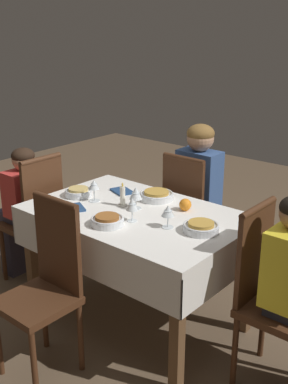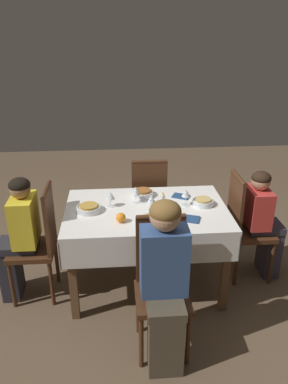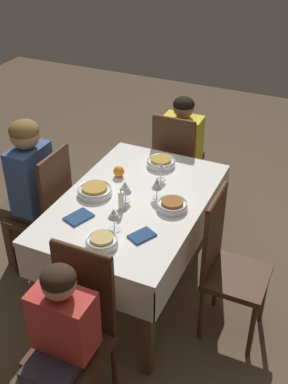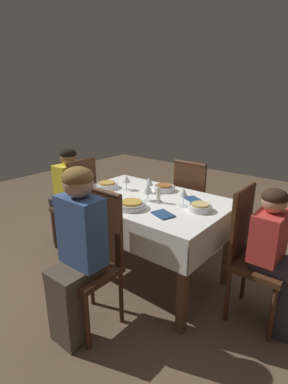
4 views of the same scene
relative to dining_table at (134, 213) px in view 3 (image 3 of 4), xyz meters
name	(u,v)px [view 3 (image 3 of 4)]	position (x,y,z in m)	size (l,w,h in m)	color
ground_plane	(135,288)	(0.00, 0.00, -0.65)	(8.00, 8.00, 0.00)	brown
dining_table	(134,213)	(0.00, 0.00, 0.00)	(1.31, 0.86, 0.76)	white
chair_south	(47,209)	(0.05, -0.64, -0.12)	(0.36, 0.37, 0.98)	#472816
chair_west	(177,166)	(-0.87, -0.04, -0.12)	(0.37, 0.36, 0.98)	#472816
chair_east	(77,328)	(0.87, 0.09, -0.12)	(0.37, 0.36, 0.98)	#472816
chair_north	(227,263)	(0.08, 0.64, -0.12)	(0.36, 0.37, 0.98)	#472816
person_adult_denim	(26,187)	(0.05, -0.79, 0.01)	(0.30, 0.34, 1.17)	#4C4233
person_child_yellow	(184,151)	(-1.03, -0.04, -0.07)	(0.33, 0.30, 1.07)	#282833
person_child_red	(59,349)	(1.03, 0.09, -0.10)	(0.33, 0.30, 1.01)	#383342
bowl_south	(95,190)	(0.05, -0.25, 0.13)	(0.22, 0.22, 0.06)	silver
wine_glass_south	(125,188)	(0.04, -0.04, 0.20)	(0.08, 0.08, 0.14)	white
bowl_west	(161,162)	(-0.46, -0.01, 0.13)	(0.20, 0.20, 0.06)	silver
wine_glass_west	(161,167)	(-0.29, 0.06, 0.20)	(0.07, 0.07, 0.13)	white
bowl_east	(102,241)	(0.47, 0.03, 0.13)	(0.18, 0.18, 0.06)	silver
wine_glass_east	(114,215)	(0.32, 0.03, 0.21)	(0.07, 0.07, 0.14)	white
bowl_north	(172,205)	(-0.01, 0.25, 0.13)	(0.19, 0.19, 0.06)	silver
wine_glass_north	(157,184)	(-0.08, 0.12, 0.20)	(0.07, 0.07, 0.14)	white
candle_centerpiece	(121,202)	(0.13, -0.02, 0.16)	(0.06, 0.06, 0.15)	beige
orange_fruit	(119,171)	(-0.21, -0.21, 0.14)	(0.07, 0.07, 0.07)	orange
napkin_red_folded	(142,236)	(0.32, 0.20, 0.11)	(0.17, 0.15, 0.01)	navy
napkin_spare_side	(79,217)	(0.31, -0.21, 0.11)	(0.18, 0.16, 0.01)	navy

